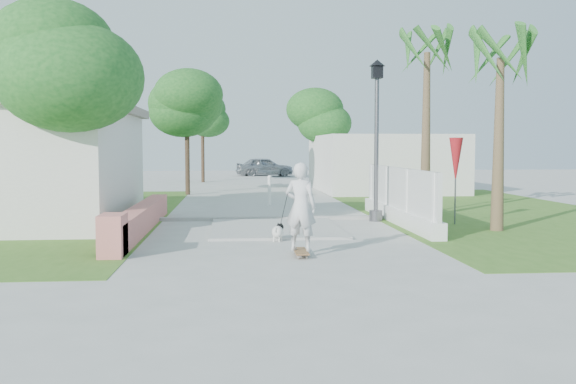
{
  "coord_description": "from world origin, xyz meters",
  "views": [
    {
      "loc": [
        -1.05,
        -11.92,
        2.05
      ],
      "look_at": [
        0.11,
        1.58,
        1.1
      ],
      "focal_mm": 40.0,
      "sensor_mm": 36.0,
      "label": 1
    }
  ],
  "objects": [
    {
      "name": "pink_wall",
      "position": [
        -3.3,
        3.55,
        0.31
      ],
      "size": [
        0.45,
        8.2,
        0.8
      ],
      "color": "#DC7A71",
      "rests_on": "ground"
    },
    {
      "name": "tree_path_left",
      "position": [
        -2.98,
        15.98,
        3.82
      ],
      "size": [
        3.4,
        3.4,
        5.23
      ],
      "color": "#4C3826",
      "rests_on": "ground"
    },
    {
      "name": "palm_near",
      "position": [
        5.4,
        3.2,
        3.95
      ],
      "size": [
        1.8,
        1.8,
        4.7
      ],
      "color": "brown",
      "rests_on": "ground"
    },
    {
      "name": "palm_far",
      "position": [
        4.6,
        6.5,
        4.48
      ],
      "size": [
        1.8,
        1.8,
        5.3
      ],
      "color": "brown",
      "rests_on": "ground"
    },
    {
      "name": "dog",
      "position": [
        -0.07,
        1.96,
        0.21
      ],
      "size": [
        0.37,
        0.55,
        0.39
      ],
      "rotation": [
        0.0,
        0.0,
        -0.31
      ],
      "color": "white",
      "rests_on": "ground"
    },
    {
      "name": "parked_car",
      "position": [
        1.18,
        32.91,
        0.68
      ],
      "size": [
        4.15,
        2.11,
        1.35
      ],
      "primitive_type": "imported",
      "rotation": [
        0.0,
        0.0,
        1.7
      ],
      "color": "#AAAEB2",
      "rests_on": "ground"
    },
    {
      "name": "tree_left_near",
      "position": [
        -4.48,
        2.98,
        3.82
      ],
      "size": [
        3.6,
        3.6,
        5.28
      ],
      "color": "#4C3826",
      "rests_on": "ground"
    },
    {
      "name": "skateboarder",
      "position": [
        0.16,
        0.19,
        0.89
      ],
      "size": [
        0.72,
        2.6,
        1.77
      ],
      "rotation": [
        0.0,
        0.0,
        2.72
      ],
      "color": "olive",
      "rests_on": "ground"
    },
    {
      "name": "tree_path_right",
      "position": [
        3.22,
        19.98,
        3.49
      ],
      "size": [
        3.0,
        3.0,
        4.79
      ],
      "color": "#4C3826",
      "rests_on": "ground"
    },
    {
      "name": "tree_path_far",
      "position": [
        -2.78,
        25.98,
        3.82
      ],
      "size": [
        3.2,
        3.2,
        5.17
      ],
      "color": "#4C3826",
      "rests_on": "ground"
    },
    {
      "name": "lattice_fence",
      "position": [
        3.4,
        5.0,
        0.54
      ],
      "size": [
        0.35,
        7.0,
        1.5
      ],
      "color": "white",
      "rests_on": "ground"
    },
    {
      "name": "street_lamp",
      "position": [
        2.9,
        5.5,
        2.43
      ],
      "size": [
        0.44,
        0.44,
        4.44
      ],
      "color": "#59595E",
      "rests_on": "ground"
    },
    {
      "name": "bollard",
      "position": [
        0.2,
        10.0,
        0.58
      ],
      "size": [
        0.14,
        0.14,
        1.09
      ],
      "color": "white",
      "rests_on": "ground"
    },
    {
      "name": "path_strip",
      "position": [
        0.0,
        20.0,
        0.03
      ],
      "size": [
        3.2,
        36.0,
        0.06
      ],
      "primitive_type": "cube",
      "color": "#B7B7B2",
      "rests_on": "ground"
    },
    {
      "name": "patio_umbrella",
      "position": [
        4.8,
        4.5,
        1.69
      ],
      "size": [
        0.36,
        0.36,
        2.3
      ],
      "color": "#59595E",
      "rests_on": "ground"
    },
    {
      "name": "ground",
      "position": [
        0.0,
        0.0,
        0.0
      ],
      "size": [
        90.0,
        90.0,
        0.0
      ],
      "primitive_type": "plane",
      "color": "#B7B7B2",
      "rests_on": "ground"
    },
    {
      "name": "tree_left_mid",
      "position": [
        -5.48,
        8.48,
        3.5
      ],
      "size": [
        3.2,
        3.2,
        4.85
      ],
      "color": "#4C3826",
      "rests_on": "ground"
    },
    {
      "name": "grass_left",
      "position": [
        -7.0,
        8.0,
        0.01
      ],
      "size": [
        8.0,
        20.0,
        0.01
      ],
      "primitive_type": "cube",
      "color": "#3F6C22",
      "rests_on": "ground"
    },
    {
      "name": "building_right",
      "position": [
        6.0,
        18.0,
        1.3
      ],
      "size": [
        6.0,
        8.0,
        2.6
      ],
      "primitive_type": "cube",
      "color": "silver",
      "rests_on": "ground"
    },
    {
      "name": "grass_right",
      "position": [
        7.0,
        8.0,
        0.01
      ],
      "size": [
        8.0,
        20.0,
        0.01
      ],
      "primitive_type": "cube",
      "color": "#3F6C22",
      "rests_on": "ground"
    },
    {
      "name": "curb",
      "position": [
        0.0,
        6.0,
        0.05
      ],
      "size": [
        6.5,
        0.25,
        0.1
      ],
      "primitive_type": "cube",
      "color": "#999993",
      "rests_on": "ground"
    }
  ]
}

